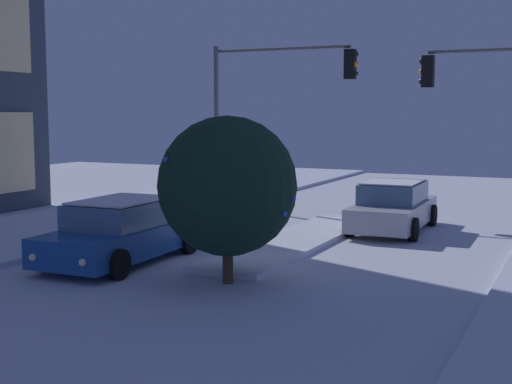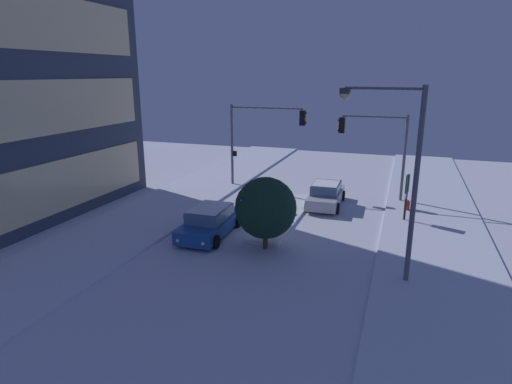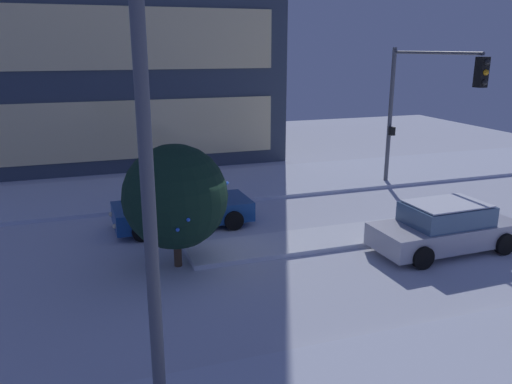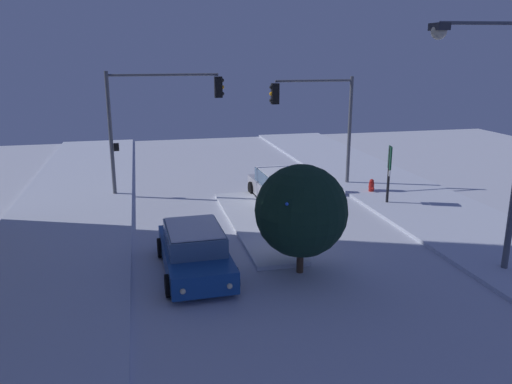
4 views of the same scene
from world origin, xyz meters
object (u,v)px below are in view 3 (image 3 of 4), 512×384
object	(u,v)px
street_lamp_arched	(144,112)
decorated_tree_median	(175,197)
traffic_light_corner_far_right	(423,95)
car_near	(445,228)
car_far	(183,206)

from	to	relation	value
street_lamp_arched	decorated_tree_median	xyz separation A→B (m)	(1.31, 5.46, -2.97)
traffic_light_corner_far_right	decorated_tree_median	size ratio (longest dim) A/B	1.71
car_near	decorated_tree_median	distance (m)	8.05
car_near	car_far	xyz separation A→B (m)	(-7.04, 4.66, 0.00)
traffic_light_corner_far_right	decorated_tree_median	distance (m)	11.42
street_lamp_arched	car_near	bearing A→B (deg)	-58.68
decorated_tree_median	street_lamp_arched	bearing A→B (deg)	-103.54
street_lamp_arched	decorated_tree_median	size ratio (longest dim) A/B	2.21
traffic_light_corner_far_right	street_lamp_arched	distance (m)	15.09
car_near	street_lamp_arched	xyz separation A→B (m)	(-9.12, -4.02, 4.28)
car_near	car_far	distance (m)	8.44
car_near	traffic_light_corner_far_right	bearing A→B (deg)	60.89
car_far	street_lamp_arched	xyz separation A→B (m)	(-2.08, -8.68, 4.28)
car_far	street_lamp_arched	world-z (taller)	street_lamp_arched
car_near	car_far	bearing A→B (deg)	144.89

